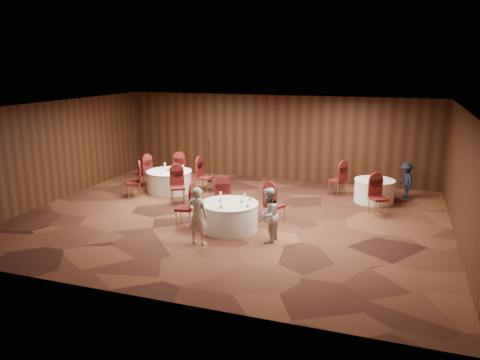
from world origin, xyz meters
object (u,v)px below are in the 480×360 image
(table_main, at_px, (229,216))
(woman_b, at_px, (268,215))
(table_left, at_px, (169,181))
(table_right, at_px, (374,191))
(mic_stand, at_px, (209,170))
(woman_a, at_px, (198,216))
(man_c, at_px, (406,180))

(table_main, height_order, woman_b, woman_b)
(table_main, relative_size, table_left, 1.00)
(table_right, bearing_deg, table_left, -171.51)
(table_right, relative_size, woman_b, 0.91)
(table_main, bearing_deg, table_left, 138.70)
(mic_stand, bearing_deg, woman_b, -54.14)
(table_left, height_order, table_right, same)
(table_left, xyz_separation_m, woman_a, (2.92, -4.13, 0.35))
(table_main, distance_m, man_c, 6.54)
(mic_stand, distance_m, man_c, 7.00)
(man_c, bearing_deg, table_left, -99.50)
(table_left, bearing_deg, woman_a, -54.72)
(table_main, distance_m, woman_a, 1.34)
(table_right, relative_size, mic_stand, 0.80)
(mic_stand, relative_size, woman_b, 1.14)
(mic_stand, height_order, woman_b, mic_stand)
(woman_a, height_order, man_c, woman_a)
(woman_a, relative_size, man_c, 1.22)
(table_main, height_order, table_right, same)
(table_right, distance_m, man_c, 1.30)
(woman_a, bearing_deg, table_main, -104.67)
(table_right, relative_size, man_c, 1.07)
(table_main, relative_size, woman_b, 1.12)
(man_c, bearing_deg, table_right, -71.11)
(table_main, xyz_separation_m, table_right, (3.52, 3.91, 0.00))
(mic_stand, bearing_deg, woman_a, -69.92)
(mic_stand, xyz_separation_m, woman_a, (2.16, -5.90, 0.27))
(table_right, bearing_deg, woman_a, -127.08)
(table_left, relative_size, woman_a, 1.07)
(table_main, distance_m, table_right, 5.26)
(table_left, relative_size, table_right, 1.23)
(woman_b, bearing_deg, table_right, 156.74)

